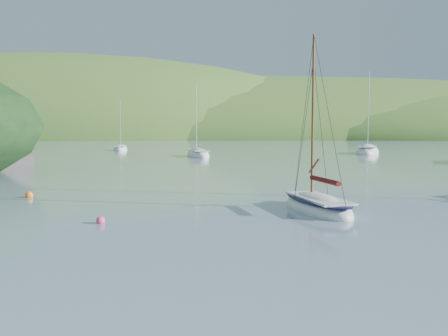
{
  "coord_description": "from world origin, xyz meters",
  "views": [
    {
      "loc": [
        -2.27,
        -17.13,
        4.08
      ],
      "look_at": [
        -1.72,
        8.0,
        1.93
      ],
      "focal_mm": 40.0,
      "sensor_mm": 36.0,
      "label": 1
    }
  ],
  "objects_px": {
    "distant_sloop_a": "(198,155)",
    "distant_sloop_b": "(367,152)",
    "distant_sloop_c": "(121,149)",
    "daysailer_white": "(318,206)"
  },
  "relations": [
    {
      "from": "distant_sloop_a",
      "to": "distant_sloop_b",
      "type": "height_order",
      "value": "distant_sloop_b"
    },
    {
      "from": "distant_sloop_a",
      "to": "distant_sloop_c",
      "type": "bearing_deg",
      "value": 114.88
    },
    {
      "from": "distant_sloop_a",
      "to": "distant_sloop_b",
      "type": "xyz_separation_m",
      "value": [
        24.26,
        6.23,
        0.03
      ]
    },
    {
      "from": "distant_sloop_a",
      "to": "distant_sloop_c",
      "type": "height_order",
      "value": "distant_sloop_a"
    },
    {
      "from": "distant_sloop_b",
      "to": "distant_sloop_c",
      "type": "bearing_deg",
      "value": -177.08
    },
    {
      "from": "distant_sloop_c",
      "to": "daysailer_white",
      "type": "bearing_deg",
      "value": -77.94
    },
    {
      "from": "distant_sloop_c",
      "to": "distant_sloop_a",
      "type": "bearing_deg",
      "value": -58.94
    },
    {
      "from": "daysailer_white",
      "to": "distant_sloop_b",
      "type": "bearing_deg",
      "value": 57.22
    },
    {
      "from": "distant_sloop_a",
      "to": "daysailer_white",
      "type": "bearing_deg",
      "value": -93.63
    },
    {
      "from": "daysailer_white",
      "to": "distant_sloop_b",
      "type": "xyz_separation_m",
      "value": [
        17.28,
        47.86,
        -0.0
      ]
    }
  ]
}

